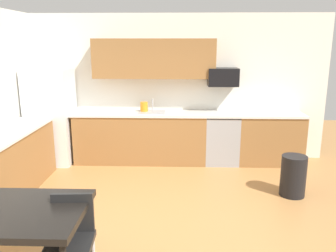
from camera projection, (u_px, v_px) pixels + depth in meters
ground_plane at (165, 223)px, 4.26m from camera, size 12.00×12.00×0.00m
wall_back at (171, 88)px, 6.52m from camera, size 5.80×0.10×2.70m
cabinet_run_back at (141, 138)px, 6.41m from camera, size 2.39×0.60×0.90m
cabinet_run_back_right at (269, 139)px, 6.33m from camera, size 1.16×0.60×0.90m
cabinet_run_left at (10, 165)px, 5.01m from camera, size 0.60×2.00×0.90m
countertop_back at (170, 114)px, 6.28m from camera, size 4.80×0.64×0.04m
countertop_left at (6, 133)px, 4.90m from camera, size 0.64×2.00×0.04m
upper_cabinets_back at (154, 59)px, 6.18m from camera, size 2.20×0.34×0.70m
refrigerator at (51, 117)px, 6.29m from camera, size 0.76×0.70×1.73m
oven_range at (221, 139)px, 6.36m from camera, size 0.60×0.60×0.91m
microwave at (223, 77)px, 6.19m from camera, size 0.54×0.36×0.32m
sink_basin at (152, 116)px, 6.30m from camera, size 0.48×0.40×0.14m
sink_faucet at (153, 105)px, 6.44m from camera, size 0.02×0.02×0.24m
dining_table at (4, 216)px, 3.00m from camera, size 1.40×0.90×0.77m
chair_near_table at (71, 234)px, 3.09m from camera, size 0.43×0.43×0.85m
trash_bin at (293, 176)px, 4.99m from camera, size 0.36×0.36×0.60m
kettle at (144, 107)px, 6.32m from camera, size 0.14×0.14×0.20m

